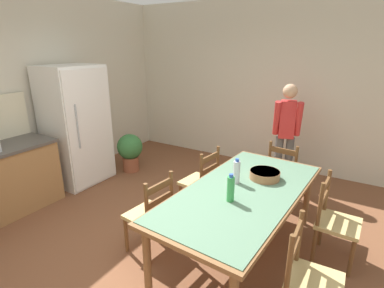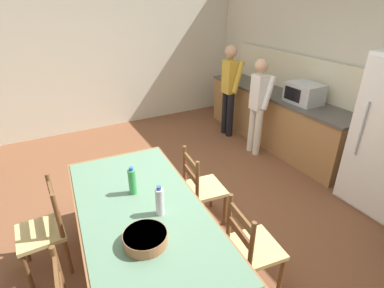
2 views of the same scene
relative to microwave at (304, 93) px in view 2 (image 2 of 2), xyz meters
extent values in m
plane|color=brown|center=(0.52, -2.21, -1.05)|extent=(8.32, 8.32, 0.00)
cube|color=beige|center=(0.52, 0.45, 0.40)|extent=(6.52, 0.12, 2.90)
cube|color=beige|center=(-2.74, -2.21, 0.40)|extent=(0.12, 5.20, 2.90)
cube|color=#9E7042|center=(-0.55, 0.02, -0.62)|extent=(2.96, 0.62, 0.86)
cube|color=#4C4742|center=(-0.55, 0.02, -0.17)|extent=(3.00, 0.66, 0.04)
cube|color=#B7BCC1|center=(-1.22, 0.02, -0.17)|extent=(0.52, 0.38, 0.02)
cube|color=beige|center=(-0.55, 0.33, 0.15)|extent=(2.96, 0.03, 0.60)
cube|color=white|center=(1.47, -0.36, -0.13)|extent=(0.82, 0.02, 1.78)
cylinder|color=#A5AAB2|center=(1.22, -0.38, -0.03)|extent=(0.02, 0.02, 0.65)
cube|color=#B2B7BC|center=(0.00, 0.00, 0.00)|extent=(0.50, 0.38, 0.30)
cube|color=black|center=(-0.05, -0.19, 0.00)|extent=(0.30, 0.01, 0.19)
cylinder|color=brown|center=(0.08, -3.31, -0.69)|extent=(0.07, 0.07, 0.72)
cylinder|color=brown|center=(0.13, -2.49, -0.69)|extent=(0.07, 0.07, 0.72)
cube|color=brown|center=(1.07, -2.97, -0.32)|extent=(2.20, 1.16, 0.04)
cube|color=#567A60|center=(1.07, -2.97, -0.29)|extent=(2.11, 1.12, 0.01)
cylinder|color=green|center=(0.81, -2.95, -0.17)|extent=(0.07, 0.07, 0.24)
cylinder|color=#2D51B2|center=(0.81, -2.95, -0.03)|extent=(0.04, 0.04, 0.03)
cylinder|color=silver|center=(1.19, -2.85, -0.17)|extent=(0.07, 0.07, 0.24)
cylinder|color=#2D51B2|center=(1.19, -2.85, -0.03)|extent=(0.04, 0.04, 0.03)
cylinder|color=#9E6642|center=(1.44, -3.07, -0.24)|extent=(0.32, 0.32, 0.09)
cylinder|color=#9E6642|center=(1.44, -3.07, -0.21)|extent=(0.31, 0.31, 0.02)
cylinder|color=brown|center=(0.85, -1.95, -0.85)|extent=(0.04, 0.04, 0.41)
cylinder|color=brown|center=(0.49, -1.91, -0.85)|extent=(0.04, 0.04, 0.41)
cylinder|color=brown|center=(0.81, -2.28, -0.85)|extent=(0.04, 0.04, 0.41)
cylinder|color=brown|center=(0.45, -2.25, -0.85)|extent=(0.04, 0.04, 0.41)
cube|color=tan|center=(0.65, -2.10, -0.62)|extent=(0.46, 0.44, 0.04)
cylinder|color=brown|center=(0.81, -2.28, -0.37)|extent=(0.04, 0.04, 0.46)
cylinder|color=brown|center=(0.45, -2.25, -0.37)|extent=(0.04, 0.04, 0.46)
cube|color=brown|center=(0.63, -2.26, -0.24)|extent=(0.36, 0.06, 0.07)
cube|color=brown|center=(0.63, -2.26, -0.40)|extent=(0.36, 0.06, 0.07)
cylinder|color=brown|center=(0.36, -3.95, -0.85)|extent=(0.04, 0.04, 0.41)
cylinder|color=brown|center=(0.72, -3.94, -0.85)|extent=(0.04, 0.04, 0.41)
cylinder|color=brown|center=(0.35, -3.61, -0.85)|extent=(0.04, 0.04, 0.41)
cylinder|color=brown|center=(0.71, -3.60, -0.85)|extent=(0.04, 0.04, 0.41)
cube|color=tan|center=(0.54, -3.78, -0.62)|extent=(0.43, 0.41, 0.04)
cylinder|color=brown|center=(0.35, -3.61, -0.37)|extent=(0.04, 0.04, 0.46)
cylinder|color=brown|center=(0.71, -3.60, -0.37)|extent=(0.04, 0.04, 0.46)
cube|color=brown|center=(0.53, -3.61, -0.24)|extent=(0.36, 0.04, 0.07)
cube|color=brown|center=(0.53, -3.61, -0.40)|extent=(0.36, 0.04, 0.07)
cylinder|color=brown|center=(1.32, -3.66, -0.37)|extent=(0.04, 0.04, 0.46)
cube|color=brown|center=(1.50, -3.67, -0.24)|extent=(0.36, 0.04, 0.07)
cylinder|color=brown|center=(1.81, -2.01, -0.85)|extent=(0.04, 0.04, 0.41)
cylinder|color=brown|center=(1.45, -1.97, -0.85)|extent=(0.04, 0.04, 0.41)
cylinder|color=brown|center=(1.77, -2.35, -0.85)|extent=(0.04, 0.04, 0.41)
cylinder|color=brown|center=(1.41, -2.31, -0.85)|extent=(0.04, 0.04, 0.41)
cube|color=tan|center=(1.61, -2.16, -0.62)|extent=(0.47, 0.45, 0.04)
cylinder|color=brown|center=(1.77, -2.35, -0.37)|extent=(0.04, 0.04, 0.46)
cylinder|color=brown|center=(1.41, -2.31, -0.37)|extent=(0.04, 0.04, 0.46)
cube|color=brown|center=(1.59, -2.33, -0.24)|extent=(0.36, 0.07, 0.07)
cube|color=brown|center=(1.59, -2.33, -0.40)|extent=(0.36, 0.07, 0.07)
cylinder|color=black|center=(-1.30, -0.51, -0.65)|extent=(0.12, 0.12, 0.81)
cylinder|color=black|center=(-1.14, -0.51, -0.65)|extent=(0.12, 0.12, 0.81)
cube|color=gold|center=(-1.22, -0.51, 0.04)|extent=(0.23, 0.18, 0.57)
sphere|color=tan|center=(-1.22, -0.51, 0.47)|extent=(0.21, 0.21, 0.21)
cylinder|color=gold|center=(-1.38, -0.44, 0.06)|extent=(0.09, 0.22, 0.54)
cylinder|color=gold|center=(-1.06, -0.44, 0.06)|extent=(0.09, 0.22, 0.54)
cylinder|color=silver|center=(-0.48, -0.53, -0.67)|extent=(0.11, 0.11, 0.76)
cylinder|color=silver|center=(-0.33, -0.53, -0.67)|extent=(0.11, 0.11, 0.76)
cube|color=white|center=(-0.41, -0.53, -0.02)|extent=(0.21, 0.18, 0.54)
sphere|color=tan|center=(-0.41, -0.53, 0.39)|extent=(0.20, 0.20, 0.20)
cylinder|color=white|center=(-0.56, -0.47, 0.01)|extent=(0.09, 0.21, 0.51)
cylinder|color=white|center=(-0.26, -0.47, 0.01)|extent=(0.09, 0.21, 0.51)
camera|label=1|loc=(-1.48, -3.92, 1.09)|focal=28.00mm
camera|label=2|loc=(3.02, -3.54, 1.33)|focal=28.00mm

